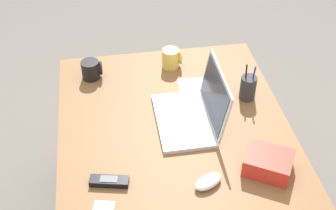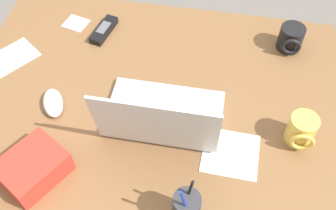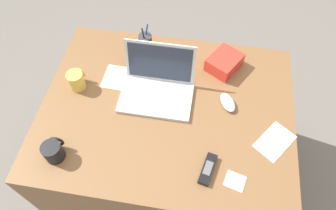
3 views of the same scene
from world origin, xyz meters
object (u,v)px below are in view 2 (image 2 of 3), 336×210
laptop (162,117)px  computer_mouse (53,103)px  snack_bag (33,168)px  cordless_phone (104,30)px  coffee_mug_white (301,130)px  pen_holder (186,208)px  coffee_mug_tall (291,39)px

laptop → computer_mouse: (0.34, -0.02, -0.03)m
snack_bag → cordless_phone: bearing=-92.9°
cordless_phone → coffee_mug_white: bearing=153.3°
laptop → snack_bag: laptop is taller
pen_holder → coffee_mug_white: bearing=-134.6°
coffee_mug_tall → snack_bag: coffee_mug_tall is taller
laptop → cordless_phone: bearing=-52.5°
laptop → computer_mouse: laptop is taller
cordless_phone → coffee_mug_tall: bearing=-176.6°
coffee_mug_white → pen_holder: 0.40m
laptop → coffee_mug_tall: 0.55m
coffee_mug_tall → coffee_mug_white: bearing=93.9°
computer_mouse → coffee_mug_white: 0.74m
computer_mouse → coffee_mug_white: bearing=153.6°
coffee_mug_white → coffee_mug_tall: size_ratio=0.99×
coffee_mug_tall → cordless_phone: bearing=3.4°
laptop → coffee_mug_white: size_ratio=3.68×
computer_mouse → pen_holder: size_ratio=0.64×
coffee_mug_white → coffee_mug_tall: coffee_mug_white is taller
coffee_mug_white → pen_holder: size_ratio=0.54×
coffee_mug_white → cordless_phone: coffee_mug_white is taller
coffee_mug_tall → pen_holder: size_ratio=0.54×
laptop → cordless_phone: size_ratio=2.37×
snack_bag → coffee_mug_white: bearing=-161.2°
computer_mouse → snack_bag: bearing=71.2°
cordless_phone → snack_bag: bearing=87.1°
laptop → snack_bag: (0.31, 0.21, -0.01)m
coffee_mug_tall → snack_bag: bearing=42.3°
laptop → coffee_mug_white: laptop is taller
laptop → computer_mouse: 0.34m
coffee_mug_white → coffee_mug_tall: 0.38m
coffee_mug_tall → cordless_phone: (0.65, 0.04, -0.03)m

